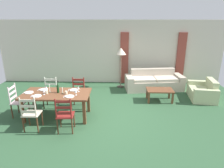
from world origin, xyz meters
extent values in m
cube|color=#2E5334|center=(0.00, 0.00, -0.01)|extent=(9.60, 9.60, 0.02)
cube|color=beige|center=(0.00, 3.30, 1.35)|extent=(9.60, 0.16, 2.70)
cube|color=brown|center=(0.62, 3.16, 1.10)|extent=(0.35, 0.08, 2.20)
cube|color=brown|center=(3.02, 3.16, 1.10)|extent=(0.35, 0.08, 2.20)
cube|color=brown|center=(-1.37, -0.12, 0.72)|extent=(1.90, 0.96, 0.05)
cube|color=brown|center=(-2.22, -0.50, 0.35)|extent=(0.08, 0.08, 0.70)
cube|color=brown|center=(-0.52, -0.50, 0.35)|extent=(0.08, 0.08, 0.70)
cube|color=brown|center=(-2.22, 0.26, 0.35)|extent=(0.08, 0.08, 0.70)
cube|color=brown|center=(-0.52, 0.26, 0.35)|extent=(0.08, 0.08, 0.70)
cube|color=beige|center=(-1.82, -0.80, 0.45)|extent=(0.43, 0.41, 0.03)
cylinder|color=#4F2E1C|center=(-2.00, -0.63, 0.22)|extent=(0.04, 0.04, 0.43)
cylinder|color=#4F2E1C|center=(-1.64, -0.63, 0.22)|extent=(0.04, 0.04, 0.43)
cylinder|color=#4F2E1C|center=(-2.00, -0.97, 0.22)|extent=(0.04, 0.04, 0.43)
cylinder|color=#4F2E1C|center=(-1.64, -0.97, 0.22)|extent=(0.04, 0.04, 0.43)
cylinder|color=beige|center=(-2.00, -0.97, 0.71)|extent=(0.04, 0.04, 0.50)
cylinder|color=beige|center=(-1.64, -0.97, 0.71)|extent=(0.04, 0.04, 0.50)
cube|color=beige|center=(-1.82, -0.97, 0.58)|extent=(0.38, 0.03, 0.06)
cube|color=beige|center=(-1.82, -0.97, 0.73)|extent=(0.38, 0.03, 0.06)
cube|color=beige|center=(-1.82, -0.97, 0.88)|extent=(0.38, 0.03, 0.06)
cube|color=maroon|center=(-0.94, -0.84, 0.45)|extent=(0.45, 0.43, 0.03)
cylinder|color=#4F2E1C|center=(-1.13, -0.69, 0.22)|extent=(0.04, 0.04, 0.43)
cylinder|color=#4F2E1C|center=(-0.77, -0.66, 0.22)|extent=(0.04, 0.04, 0.43)
cylinder|color=#4F2E1C|center=(-1.11, -1.03, 0.22)|extent=(0.04, 0.04, 0.43)
cylinder|color=#4F2E1C|center=(-0.75, -1.00, 0.22)|extent=(0.04, 0.04, 0.43)
cylinder|color=maroon|center=(-1.11, -1.03, 0.71)|extent=(0.04, 0.04, 0.50)
cylinder|color=maroon|center=(-0.75, -1.00, 0.71)|extent=(0.04, 0.04, 0.50)
cube|color=maroon|center=(-0.93, -1.01, 0.58)|extent=(0.38, 0.05, 0.06)
cube|color=maroon|center=(-0.93, -1.01, 0.73)|extent=(0.38, 0.05, 0.06)
cube|color=maroon|center=(-0.93, -1.01, 0.88)|extent=(0.38, 0.05, 0.06)
cube|color=silver|center=(-1.81, 0.57, 0.45)|extent=(0.43, 0.41, 0.03)
cylinder|color=#4F2E1C|center=(-1.63, 0.40, 0.22)|extent=(0.04, 0.04, 0.43)
cylinder|color=#4F2E1C|center=(-1.99, 0.39, 0.22)|extent=(0.04, 0.04, 0.43)
cylinder|color=#4F2E1C|center=(-1.64, 0.74, 0.22)|extent=(0.04, 0.04, 0.43)
cylinder|color=#4F2E1C|center=(-2.00, 0.73, 0.22)|extent=(0.04, 0.04, 0.43)
cylinder|color=silver|center=(-1.64, 0.74, 0.71)|extent=(0.04, 0.04, 0.50)
cylinder|color=silver|center=(-2.00, 0.73, 0.71)|extent=(0.04, 0.04, 0.50)
cube|color=silver|center=(-1.82, 0.74, 0.58)|extent=(0.38, 0.03, 0.06)
cube|color=silver|center=(-1.82, 0.74, 0.73)|extent=(0.38, 0.03, 0.06)
cube|color=silver|center=(-1.82, 0.74, 0.88)|extent=(0.38, 0.03, 0.06)
cube|color=maroon|center=(-0.91, 0.58, 0.45)|extent=(0.43, 0.41, 0.03)
cylinder|color=#4F2E1C|center=(-0.74, 0.40, 0.22)|extent=(0.04, 0.04, 0.43)
cylinder|color=#4F2E1C|center=(-1.10, 0.42, 0.22)|extent=(0.04, 0.04, 0.43)
cylinder|color=#4F2E1C|center=(-0.73, 0.74, 0.22)|extent=(0.04, 0.04, 0.43)
cylinder|color=#4F2E1C|center=(-1.09, 0.76, 0.22)|extent=(0.04, 0.04, 0.43)
cylinder|color=maroon|center=(-0.73, 0.74, 0.71)|extent=(0.04, 0.04, 0.50)
cylinder|color=maroon|center=(-1.09, 0.76, 0.71)|extent=(0.04, 0.04, 0.50)
cube|color=maroon|center=(-0.91, 0.75, 0.58)|extent=(0.38, 0.04, 0.06)
cube|color=maroon|center=(-0.91, 0.75, 0.73)|extent=(0.38, 0.04, 0.06)
cube|color=maroon|center=(-0.91, 0.75, 0.88)|extent=(0.38, 0.04, 0.06)
cube|color=beige|center=(-2.49, -0.08, 0.45)|extent=(0.40, 0.42, 0.03)
cylinder|color=#4F2E1C|center=(-2.32, 0.10, 0.22)|extent=(0.04, 0.04, 0.43)
cylinder|color=#4F2E1C|center=(-2.32, -0.26, 0.22)|extent=(0.04, 0.04, 0.43)
cylinder|color=#4F2E1C|center=(-2.66, 0.10, 0.22)|extent=(0.04, 0.04, 0.43)
cylinder|color=#4F2E1C|center=(-2.66, -0.26, 0.22)|extent=(0.04, 0.04, 0.43)
cylinder|color=beige|center=(-2.66, 0.10, 0.71)|extent=(0.04, 0.04, 0.50)
cylinder|color=beige|center=(-2.66, -0.26, 0.71)|extent=(0.04, 0.04, 0.50)
cube|color=beige|center=(-2.66, -0.08, 0.58)|extent=(0.03, 0.38, 0.06)
cube|color=beige|center=(-2.66, -0.08, 0.73)|extent=(0.03, 0.38, 0.06)
cube|color=beige|center=(-2.66, -0.08, 0.88)|extent=(0.03, 0.38, 0.06)
cylinder|color=white|center=(-1.82, -0.37, 0.76)|extent=(0.24, 0.24, 0.02)
cube|color=silver|center=(-1.97, -0.37, 0.75)|extent=(0.03, 0.17, 0.01)
cylinder|color=white|center=(-0.92, -0.37, 0.76)|extent=(0.24, 0.24, 0.02)
cube|color=silver|center=(-1.07, -0.37, 0.75)|extent=(0.03, 0.17, 0.01)
cylinder|color=white|center=(-1.82, 0.13, 0.76)|extent=(0.24, 0.24, 0.02)
cube|color=silver|center=(-1.97, 0.13, 0.75)|extent=(0.02, 0.17, 0.01)
cylinder|color=white|center=(-0.92, 0.13, 0.76)|extent=(0.24, 0.24, 0.02)
cube|color=silver|center=(-1.07, 0.13, 0.75)|extent=(0.03, 0.17, 0.01)
cylinder|color=white|center=(-2.15, -0.12, 0.76)|extent=(0.24, 0.24, 0.02)
cube|color=silver|center=(-2.30, -0.12, 0.75)|extent=(0.02, 0.17, 0.01)
cylinder|color=#143819|center=(-1.33, -0.07, 0.86)|extent=(0.07, 0.07, 0.22)
cylinder|color=#143819|center=(-1.33, -0.07, 1.01)|extent=(0.02, 0.02, 0.08)
cylinder|color=black|center=(-1.33, -0.07, 1.06)|extent=(0.03, 0.03, 0.02)
cylinder|color=white|center=(-1.67, -0.24, 0.75)|extent=(0.06, 0.06, 0.01)
cylinder|color=white|center=(-1.67, -0.24, 0.79)|extent=(0.01, 0.01, 0.07)
cone|color=white|center=(-1.67, -0.24, 0.87)|extent=(0.06, 0.06, 0.08)
cylinder|color=white|center=(-0.78, -0.25, 0.75)|extent=(0.06, 0.06, 0.01)
cylinder|color=white|center=(-0.78, -0.25, 0.79)|extent=(0.01, 0.01, 0.07)
cone|color=white|center=(-0.78, -0.25, 0.87)|extent=(0.06, 0.06, 0.08)
cylinder|color=white|center=(-1.70, 0.02, 0.75)|extent=(0.06, 0.06, 0.01)
cylinder|color=white|center=(-1.70, 0.02, 0.79)|extent=(0.01, 0.01, 0.07)
cone|color=white|center=(-1.70, 0.02, 0.87)|extent=(0.06, 0.06, 0.08)
cylinder|color=white|center=(-0.77, 0.03, 0.75)|extent=(0.06, 0.06, 0.01)
cylinder|color=white|center=(-0.77, 0.03, 0.79)|extent=(0.01, 0.01, 0.07)
cone|color=white|center=(-0.77, 0.03, 0.87)|extent=(0.06, 0.06, 0.08)
cylinder|color=beige|center=(-1.07, -0.18, 0.80)|extent=(0.07, 0.07, 0.09)
cylinder|color=beige|center=(-1.63, -0.15, 0.80)|extent=(0.07, 0.07, 0.09)
cylinder|color=#998C66|center=(-1.55, -0.10, 0.77)|extent=(0.05, 0.05, 0.04)
cylinder|color=white|center=(-1.55, -0.10, 0.90)|extent=(0.02, 0.02, 0.22)
cylinder|color=#998C66|center=(-1.17, -0.16, 0.77)|extent=(0.05, 0.05, 0.04)
cylinder|color=white|center=(-1.17, -0.16, 0.87)|extent=(0.02, 0.02, 0.15)
cube|color=beige|center=(1.82, 2.34, 0.20)|extent=(1.89, 1.02, 0.40)
cube|color=beige|center=(1.78, 2.64, 0.40)|extent=(1.81, 0.42, 0.80)
cube|color=beige|center=(2.83, 2.47, 0.29)|extent=(0.34, 0.82, 0.58)
cube|color=beige|center=(0.81, 2.21, 0.29)|extent=(0.34, 0.82, 0.58)
cube|color=beige|center=(2.27, 2.35, 0.46)|extent=(0.93, 0.74, 0.12)
cube|color=beige|center=(1.38, 2.23, 0.46)|extent=(0.93, 0.74, 0.12)
cube|color=brown|center=(1.82, 1.19, 0.40)|extent=(0.90, 0.56, 0.04)
cube|color=brown|center=(1.42, 0.96, 0.19)|extent=(0.06, 0.06, 0.38)
cube|color=brown|center=(2.22, 0.96, 0.19)|extent=(0.06, 0.06, 0.38)
cube|color=brown|center=(1.42, 1.42, 0.19)|extent=(0.06, 0.06, 0.38)
cube|color=brown|center=(2.22, 1.42, 0.19)|extent=(0.06, 0.06, 0.38)
cube|color=beige|center=(3.37, 1.44, 0.19)|extent=(0.89, 0.89, 0.38)
cube|color=beige|center=(3.67, 1.41, 0.36)|extent=(0.29, 0.82, 0.72)
cube|color=beige|center=(3.32, 0.95, 0.26)|extent=(0.82, 0.27, 0.52)
cube|color=beige|center=(3.43, 1.93, 0.26)|extent=(0.82, 0.27, 0.52)
cylinder|color=#332D28|center=(0.47, 2.59, 0.01)|extent=(0.28, 0.28, 0.03)
cylinder|color=gray|center=(0.47, 2.59, 0.71)|extent=(0.03, 0.03, 1.35)
cone|color=beige|center=(0.47, 2.59, 1.51)|extent=(0.40, 0.40, 0.26)
camera|label=1|loc=(0.40, -5.28, 2.80)|focal=31.77mm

